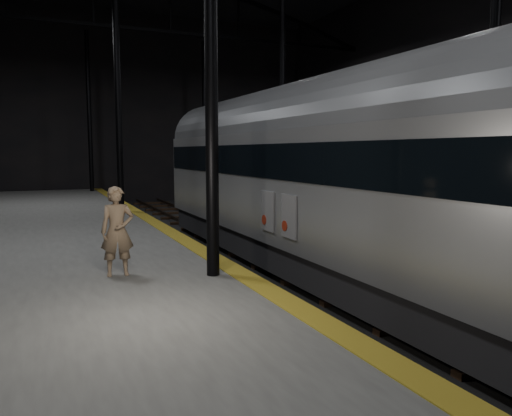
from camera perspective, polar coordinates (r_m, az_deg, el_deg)
ground at (r=15.64m, az=3.63°, el=-6.56°), size 44.00×44.00×0.00m
platform_left at (r=13.86m, az=-25.27°, el=-6.75°), size 9.00×43.80×1.00m
platform_right at (r=20.08m, az=23.04°, el=-2.71°), size 9.00×43.80×1.00m
tactile_strip at (r=14.27m, az=-8.03°, el=-3.76°), size 0.50×43.80×0.01m
track at (r=15.63m, az=3.64°, el=-6.31°), size 2.40×43.00×0.24m
train at (r=13.59m, az=7.43°, el=4.20°), size 3.01×20.11×5.37m
woman at (r=10.51m, az=-15.56°, el=-2.58°), size 0.70×0.49×1.82m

